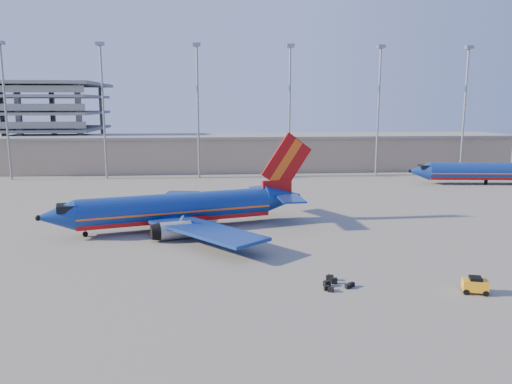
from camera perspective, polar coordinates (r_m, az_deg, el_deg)
ground at (r=65.82m, az=-3.11°, el=-4.10°), size 220.00×220.00×0.00m
terminal_building at (r=122.93m, az=0.63°, el=4.61°), size 122.00×16.00×8.50m
light_mast_row at (r=110.00m, az=-1.37°, el=10.86°), size 101.60×1.60×28.65m
aircraft_main at (r=65.69m, az=-8.38°, el=-1.88°), size 35.26×33.44×12.22m
aircraft_second at (r=110.94m, az=25.28°, el=2.16°), size 33.78×13.10×11.45m
baggage_tug at (r=47.47m, az=23.76°, el=-9.68°), size 2.35×1.81×1.49m
luggage_pile at (r=46.08m, az=8.88°, el=-10.23°), size 2.96×3.34×0.55m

